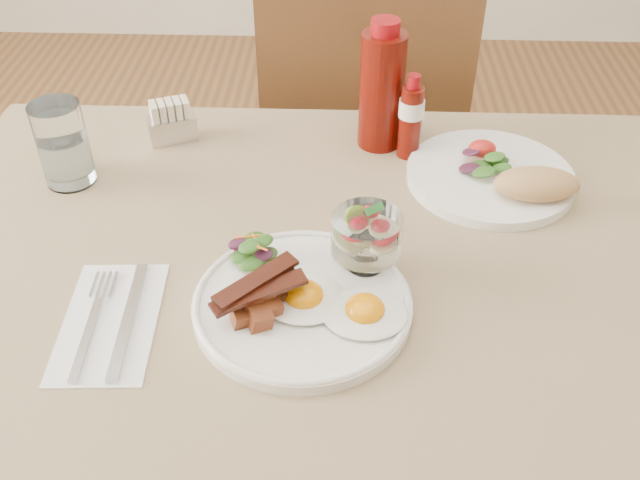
% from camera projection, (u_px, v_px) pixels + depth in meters
% --- Properties ---
extents(table, '(1.33, 0.88, 0.75)m').
position_uv_depth(table, '(367.00, 315.00, 1.03)').
color(table, brown).
rests_on(table, ground).
extents(chair_far, '(0.42, 0.42, 0.93)m').
position_uv_depth(chair_far, '(361.00, 150.00, 1.63)').
color(chair_far, brown).
rests_on(chair_far, ground).
extents(main_plate, '(0.28, 0.28, 0.02)m').
position_uv_depth(main_plate, '(303.00, 305.00, 0.91)').
color(main_plate, white).
rests_on(main_plate, table).
extents(fried_eggs, '(0.21, 0.15, 0.03)m').
position_uv_depth(fried_eggs, '(334.00, 304.00, 0.88)').
color(fried_eggs, white).
rests_on(fried_eggs, main_plate).
extents(bacon_potato_pile, '(0.12, 0.10, 0.05)m').
position_uv_depth(bacon_potato_pile, '(258.00, 299.00, 0.87)').
color(bacon_potato_pile, brown).
rests_on(bacon_potato_pile, main_plate).
extents(side_salad, '(0.07, 0.07, 0.04)m').
position_uv_depth(side_salad, '(253.00, 251.00, 0.95)').
color(side_salad, '#1C4512').
rests_on(side_salad, main_plate).
extents(fruit_cup, '(0.09, 0.09, 0.09)m').
position_uv_depth(fruit_cup, '(366.00, 234.00, 0.92)').
color(fruit_cup, white).
rests_on(fruit_cup, main_plate).
extents(second_plate, '(0.26, 0.26, 0.07)m').
position_uv_depth(second_plate, '(501.00, 177.00, 1.11)').
color(second_plate, white).
rests_on(second_plate, table).
extents(ketchup_bottle, '(0.09, 0.09, 0.22)m').
position_uv_depth(ketchup_bottle, '(382.00, 89.00, 1.16)').
color(ketchup_bottle, '#520A04').
rests_on(ketchup_bottle, table).
extents(hot_sauce_bottle, '(0.05, 0.05, 0.15)m').
position_uv_depth(hot_sauce_bottle, '(411.00, 118.00, 1.15)').
color(hot_sauce_bottle, '#520A04').
rests_on(hot_sauce_bottle, table).
extents(sugar_caddy, '(0.09, 0.07, 0.07)m').
position_uv_depth(sugar_caddy, '(172.00, 123.00, 1.21)').
color(sugar_caddy, silver).
rests_on(sugar_caddy, table).
extents(water_glass, '(0.08, 0.08, 0.13)m').
position_uv_depth(water_glass, '(64.00, 149.00, 1.10)').
color(water_glass, white).
rests_on(water_glass, table).
extents(napkin_cutlery, '(0.13, 0.22, 0.01)m').
position_uv_depth(napkin_cutlery, '(111.00, 321.00, 0.89)').
color(napkin_cutlery, white).
rests_on(napkin_cutlery, table).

